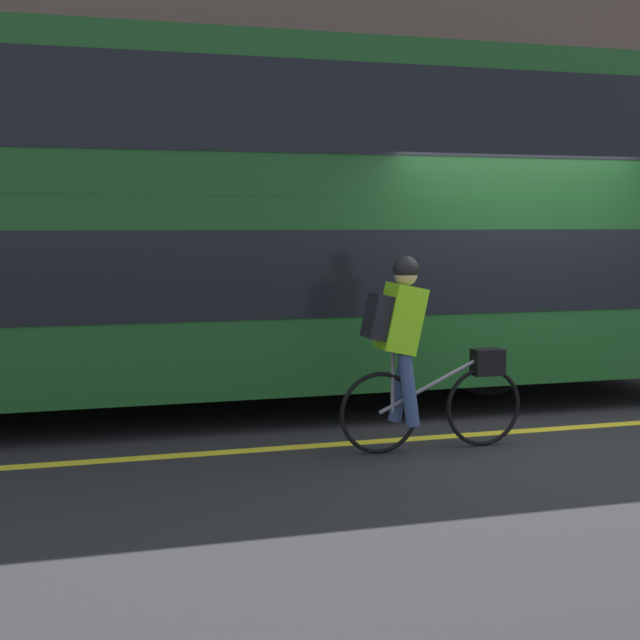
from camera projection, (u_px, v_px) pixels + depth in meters
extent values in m
plane|color=#232326|center=(547.00, 430.00, 8.06)|extent=(80.00, 80.00, 0.00)
cube|color=yellow|center=(547.00, 429.00, 8.07)|extent=(50.00, 0.14, 0.01)
cube|color=#A8A399|center=(363.00, 345.00, 13.03)|extent=(60.00, 1.66, 0.16)
cube|color=brown|center=(344.00, 90.00, 13.55)|extent=(60.00, 0.30, 7.75)
cylinder|color=black|center=(485.00, 345.00, 9.71)|extent=(1.07, 0.30, 1.07)
cube|color=#194C1E|center=(161.00, 291.00, 8.68)|extent=(11.26, 2.42, 1.76)
cube|color=black|center=(160.00, 269.00, 8.66)|extent=(10.81, 2.44, 0.78)
cube|color=#194C1E|center=(157.00, 125.00, 8.51)|extent=(11.26, 2.32, 1.43)
cube|color=black|center=(157.00, 117.00, 8.50)|extent=(10.81, 2.34, 0.80)
torus|color=black|center=(484.00, 406.00, 7.45)|extent=(0.67, 0.04, 0.67)
torus|color=black|center=(379.00, 413.00, 7.19)|extent=(0.67, 0.04, 0.67)
cylinder|color=slate|center=(433.00, 384.00, 7.30)|extent=(0.94, 0.03, 0.46)
cylinder|color=slate|center=(393.00, 382.00, 7.20)|extent=(0.03, 0.03, 0.49)
cube|color=black|center=(488.00, 362.00, 7.41)|extent=(0.26, 0.16, 0.22)
cube|color=#8CE019|center=(401.00, 318.00, 7.16)|extent=(0.37, 0.32, 0.58)
cube|color=black|center=(377.00, 317.00, 7.10)|extent=(0.21, 0.26, 0.38)
cylinder|color=#384C7A|center=(401.00, 386.00, 7.32)|extent=(0.21, 0.11, 0.60)
cylinder|color=#384C7A|center=(409.00, 390.00, 7.15)|extent=(0.19, 0.11, 0.60)
sphere|color=tan|center=(406.00, 274.00, 7.13)|extent=(0.19, 0.19, 0.19)
sphere|color=black|center=(406.00, 269.00, 7.13)|extent=(0.21, 0.21, 0.21)
cylinder|color=#515156|center=(124.00, 313.00, 11.95)|extent=(0.48, 0.48, 0.99)
cylinder|color=#59595B|center=(301.00, 256.00, 12.54)|extent=(0.07, 0.07, 2.46)
cube|color=white|center=(302.00, 185.00, 12.39)|extent=(0.36, 0.02, 0.36)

